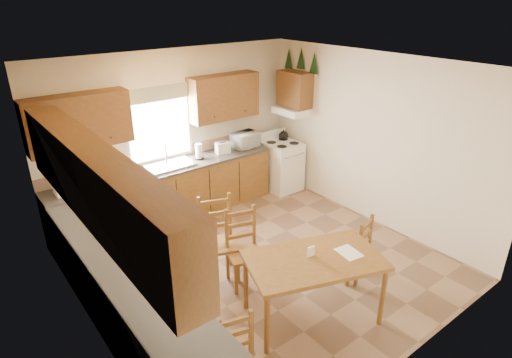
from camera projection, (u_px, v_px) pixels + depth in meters
floor at (261, 263)px, 5.98m from camera, size 4.50×4.50×0.00m
ceiling at (262, 67)px, 4.89m from camera, size 4.50×4.50×0.00m
wall_left at (82, 231)px, 4.17m from camera, size 4.50×4.50×0.00m
wall_right at (373, 140)px, 6.71m from camera, size 4.50×4.50×0.00m
wall_back at (176, 133)px, 7.06m from camera, size 4.50×4.50×0.00m
wall_front at (419, 253)px, 3.82m from camera, size 4.50×4.50×0.00m
lower_cab_back at (169, 195)px, 7.00m from camera, size 3.75×0.60×0.88m
lower_cab_left at (128, 301)px, 4.60m from camera, size 0.60×3.60×0.88m
counter_back at (166, 169)px, 6.81m from camera, size 3.75×0.63×0.04m
counter_left at (123, 266)px, 4.41m from camera, size 0.63×3.60×0.04m
backsplash at (157, 157)px, 6.98m from camera, size 3.75×0.01×0.18m
upper_cab_back_left at (79, 122)px, 5.86m from camera, size 1.41×0.33×0.75m
upper_cab_back_right at (224, 97)px, 7.22m from camera, size 1.25×0.33×0.75m
upper_cab_left at (96, 185)px, 3.95m from camera, size 0.33×3.60×0.75m
upper_cab_stove at (295, 89)px, 7.58m from camera, size 0.33×0.62×0.62m
range_hood at (292, 111)px, 7.70m from camera, size 0.44×0.62×0.12m
window_frame at (159, 125)px, 6.79m from camera, size 1.13×0.02×1.18m
window_pane at (159, 125)px, 6.78m from camera, size 1.05×0.01×1.10m
window_valance at (157, 94)px, 6.56m from camera, size 1.19×0.01×0.24m
sink_basin at (170, 165)px, 6.84m from camera, size 0.75×0.45×0.04m
pine_decal_a at (314, 63)px, 7.23m from camera, size 0.22×0.22×0.36m
pine_decal_b at (301, 58)px, 7.44m from camera, size 0.22×0.22×0.36m
pine_decal_c at (289, 59)px, 7.69m from camera, size 0.22×0.22×0.36m
stove at (282, 166)px, 8.09m from camera, size 0.61×0.63×0.90m
coffeemaker at (61, 184)px, 5.86m from camera, size 0.24×0.26×0.30m
paper_towel at (199, 151)px, 7.11m from camera, size 0.12×0.12×0.26m
toaster at (223, 148)px, 7.37m from camera, size 0.26×0.19×0.19m
microwave at (245, 140)px, 7.64m from camera, size 0.48×0.37×0.27m
dining_table at (313, 288)px, 4.87m from camera, size 1.69×1.30×0.80m
chair_near_left at (231, 342)px, 4.07m from camera, size 0.44×0.43×0.87m
chair_near_right at (353, 247)px, 5.55m from camera, size 0.46×0.45×0.90m
chair_far_left at (245, 249)px, 5.39m from camera, size 0.53×0.52×1.02m
chair_far_right at (219, 240)px, 5.52m from camera, size 0.59×0.57×1.10m
table_paper at (349, 252)px, 4.81m from camera, size 0.26×0.32×0.00m
table_card at (311, 251)px, 4.72m from camera, size 0.09×0.03×0.12m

